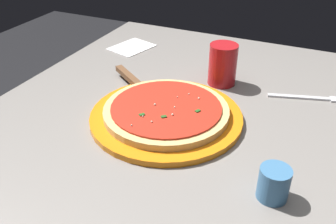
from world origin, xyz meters
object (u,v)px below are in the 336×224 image
Objects in this scene: cup_small_sauce at (274,183)px; napkin_folded_right at (132,47)px; pizza_server at (136,83)px; fork at (311,98)px; pizza at (168,111)px; serving_plate at (168,117)px; cup_tall_drink at (223,65)px.

napkin_folded_right is at bearing 48.19° from cup_small_sauce.
pizza_server is 0.44m from fork.
fork is (0.23, -0.28, -0.02)m from pizza.
fork is at bearing -3.37° from cup_small_sauce.
serving_plate is 0.23m from cup_tall_drink.
napkin_folded_right is (0.25, 0.15, -0.02)m from pizza_server.
pizza is at bearing -155.89° from serving_plate.
serving_plate reaches higher than napkin_folded_right.
serving_plate is 0.37m from fork.
cup_small_sauce is at bearing 176.63° from fork.
fork is (0.14, -0.42, -0.02)m from pizza_server.
pizza_server is at bearing 58.69° from cup_small_sauce.
pizza is at bearing 129.52° from fork.
cup_tall_drink is (0.22, -0.05, 0.03)m from pizza.
serving_plate is 2.60× the size of napkin_folded_right.
cup_tall_drink is at bearing -109.52° from napkin_folded_right.
cup_tall_drink is 0.59× the size of fork.
pizza_server is (0.09, 0.13, -0.00)m from pizza.
cup_small_sauce is at bearing -119.33° from serving_plate.
pizza_server is 3.46× the size of cup_small_sauce.
cup_tall_drink reaches higher than fork.
pizza is at bearing 166.19° from cup_tall_drink.
cup_small_sauce is at bearing -119.33° from pizza.
pizza_server is 0.23m from cup_tall_drink.
cup_tall_drink is 0.23m from fork.
cup_tall_drink reaches higher than serving_plate.
pizza is at bearing 60.67° from cup_small_sauce.
serving_plate is at bearing 166.19° from cup_tall_drink.
pizza reaches higher than fork.
napkin_folded_right is at bearing 39.88° from pizza.
pizza is 1.53× the size of fork.
cup_small_sauce reaches higher than napkin_folded_right.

